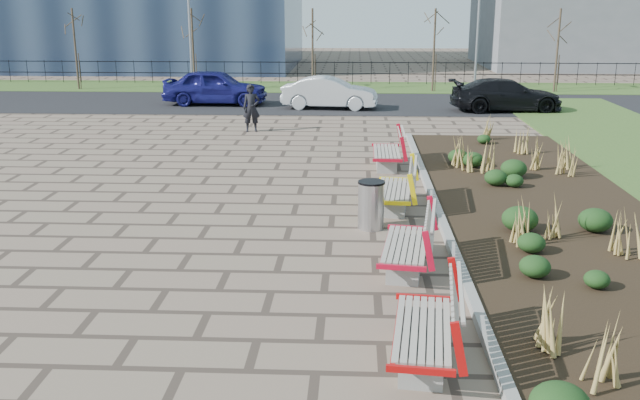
{
  "coord_description": "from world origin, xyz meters",
  "views": [
    {
      "loc": [
        2.1,
        -9.51,
        4.42
      ],
      "look_at": [
        1.5,
        3.0,
        0.9
      ],
      "focal_mm": 40.0,
      "sensor_mm": 36.0,
      "label": 1
    }
  ],
  "objects_px": {
    "litter_bin": "(371,205)",
    "bench_a": "(423,324)",
    "car_silver": "(330,93)",
    "lamp_west": "(190,29)",
    "car_blue": "(215,87)",
    "car_black": "(506,95)",
    "pedestrian": "(251,108)",
    "lamp_east": "(478,30)",
    "bench_b": "(406,242)",
    "bench_d": "(387,149)",
    "bench_c": "(394,187)"
  },
  "relations": [
    {
      "from": "bench_b",
      "to": "pedestrian",
      "type": "xyz_separation_m",
      "value": [
        -4.45,
        13.04,
        0.32
      ]
    },
    {
      "from": "bench_a",
      "to": "bench_d",
      "type": "height_order",
      "value": "same"
    },
    {
      "from": "car_blue",
      "to": "pedestrian",
      "type": "bearing_deg",
      "value": -157.43
    },
    {
      "from": "bench_a",
      "to": "bench_d",
      "type": "bearing_deg",
      "value": 96.34
    },
    {
      "from": "lamp_east",
      "to": "lamp_west",
      "type": "bearing_deg",
      "value": 180.0
    },
    {
      "from": "bench_a",
      "to": "car_silver",
      "type": "xyz_separation_m",
      "value": [
        -1.93,
        21.7,
        0.18
      ]
    },
    {
      "from": "bench_a",
      "to": "pedestrian",
      "type": "xyz_separation_m",
      "value": [
        -4.45,
        16.22,
        0.32
      ]
    },
    {
      "from": "bench_a",
      "to": "car_blue",
      "type": "bearing_deg",
      "value": 113.39
    },
    {
      "from": "car_blue",
      "to": "car_silver",
      "type": "distance_m",
      "value": 5.1
    },
    {
      "from": "lamp_west",
      "to": "lamp_east",
      "type": "distance_m",
      "value": 14.0
    },
    {
      "from": "bench_d",
      "to": "car_blue",
      "type": "height_order",
      "value": "car_blue"
    },
    {
      "from": "car_silver",
      "to": "car_blue",
      "type": "bearing_deg",
      "value": 84.09
    },
    {
      "from": "litter_bin",
      "to": "car_silver",
      "type": "height_order",
      "value": "car_silver"
    },
    {
      "from": "pedestrian",
      "to": "lamp_east",
      "type": "relative_size",
      "value": 0.27
    },
    {
      "from": "pedestrian",
      "to": "lamp_west",
      "type": "xyz_separation_m",
      "value": [
        -4.55,
        11.06,
        2.22
      ]
    },
    {
      "from": "litter_bin",
      "to": "lamp_west",
      "type": "bearing_deg",
      "value": 111.18
    },
    {
      "from": "bench_c",
      "to": "car_blue",
      "type": "xyz_separation_m",
      "value": [
        -6.94,
        15.79,
        0.28
      ]
    },
    {
      "from": "pedestrian",
      "to": "car_black",
      "type": "xyz_separation_m",
      "value": [
        9.78,
        5.15,
        -0.14
      ]
    },
    {
      "from": "bench_a",
      "to": "lamp_east",
      "type": "relative_size",
      "value": 0.35
    },
    {
      "from": "bench_b",
      "to": "car_black",
      "type": "xyz_separation_m",
      "value": [
        5.33,
        18.19,
        0.18
      ]
    },
    {
      "from": "litter_bin",
      "to": "bench_a",
      "type": "bearing_deg",
      "value": -84.38
    },
    {
      "from": "bench_d",
      "to": "pedestrian",
      "type": "relative_size",
      "value": 1.29
    },
    {
      "from": "car_black",
      "to": "bench_b",
      "type": "bearing_deg",
      "value": 158.83
    },
    {
      "from": "pedestrian",
      "to": "car_blue",
      "type": "relative_size",
      "value": 0.37
    },
    {
      "from": "bench_a",
      "to": "litter_bin",
      "type": "distance_m",
      "value": 5.47
    },
    {
      "from": "litter_bin",
      "to": "pedestrian",
      "type": "xyz_separation_m",
      "value": [
        -3.92,
        10.78,
        0.34
      ]
    },
    {
      "from": "bench_d",
      "to": "litter_bin",
      "type": "relative_size",
      "value": 2.2
    },
    {
      "from": "litter_bin",
      "to": "car_silver",
      "type": "xyz_separation_m",
      "value": [
        -1.4,
        16.26,
        0.2
      ]
    },
    {
      "from": "car_black",
      "to": "lamp_west",
      "type": "bearing_deg",
      "value": 62.73
    },
    {
      "from": "car_blue",
      "to": "lamp_east",
      "type": "xyz_separation_m",
      "value": [
        11.94,
        4.64,
        2.26
      ]
    },
    {
      "from": "car_blue",
      "to": "car_black",
      "type": "xyz_separation_m",
      "value": [
        12.27,
        -1.27,
        -0.11
      ]
    },
    {
      "from": "bench_d",
      "to": "pedestrian",
      "type": "distance_m",
      "value": 6.96
    },
    {
      "from": "car_silver",
      "to": "lamp_west",
      "type": "height_order",
      "value": "lamp_west"
    },
    {
      "from": "bench_d",
      "to": "lamp_west",
      "type": "relative_size",
      "value": 0.35
    },
    {
      "from": "car_black",
      "to": "lamp_east",
      "type": "bearing_deg",
      "value": -1.68
    },
    {
      "from": "bench_a",
      "to": "car_black",
      "type": "height_order",
      "value": "car_black"
    },
    {
      "from": "pedestrian",
      "to": "bench_d",
      "type": "bearing_deg",
      "value": -59.54
    },
    {
      "from": "bench_c",
      "to": "lamp_west",
      "type": "height_order",
      "value": "lamp_west"
    },
    {
      "from": "litter_bin",
      "to": "car_blue",
      "type": "distance_m",
      "value": 18.36
    },
    {
      "from": "litter_bin",
      "to": "car_black",
      "type": "xyz_separation_m",
      "value": [
        5.86,
        15.93,
        0.2
      ]
    },
    {
      "from": "bench_d",
      "to": "litter_bin",
      "type": "height_order",
      "value": "bench_d"
    },
    {
      "from": "litter_bin",
      "to": "car_blue",
      "type": "xyz_separation_m",
      "value": [
        -6.4,
        17.2,
        0.31
      ]
    },
    {
      "from": "pedestrian",
      "to": "lamp_west",
      "type": "height_order",
      "value": "lamp_west"
    },
    {
      "from": "litter_bin",
      "to": "car_silver",
      "type": "bearing_deg",
      "value": 94.91
    },
    {
      "from": "litter_bin",
      "to": "car_silver",
      "type": "distance_m",
      "value": 16.32
    },
    {
      "from": "bench_a",
      "to": "bench_c",
      "type": "relative_size",
      "value": 1.0
    },
    {
      "from": "bench_a",
      "to": "bench_d",
      "type": "distance_m",
      "value": 10.88
    },
    {
      "from": "pedestrian",
      "to": "car_silver",
      "type": "height_order",
      "value": "pedestrian"
    },
    {
      "from": "litter_bin",
      "to": "lamp_east",
      "type": "height_order",
      "value": "lamp_east"
    },
    {
      "from": "bench_b",
      "to": "lamp_west",
      "type": "relative_size",
      "value": 0.35
    }
  ]
}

